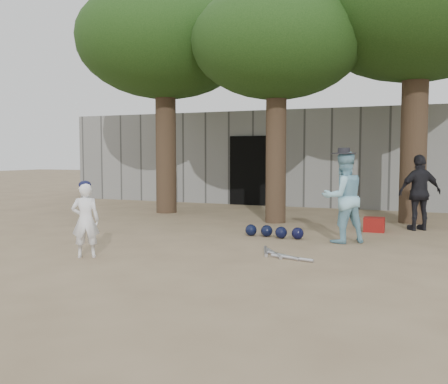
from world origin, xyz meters
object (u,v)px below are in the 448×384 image
at_px(spectator_blue, 343,197).
at_px(spectator_dark, 420,193).
at_px(boy_player, 86,220).
at_px(red_bag, 374,225).

height_order(spectator_blue, spectator_dark, spectator_blue).
distance_m(boy_player, spectator_dark, 6.94).
bearing_deg(boy_player, spectator_dark, -164.45).
bearing_deg(spectator_blue, spectator_dark, -158.21).
relative_size(boy_player, spectator_blue, 0.70).
distance_m(boy_player, spectator_blue, 4.55).
relative_size(spectator_dark, red_bag, 3.85).
distance_m(spectator_blue, spectator_dark, 2.48).
bearing_deg(spectator_blue, red_bag, -142.18).
relative_size(spectator_blue, red_bag, 3.97).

